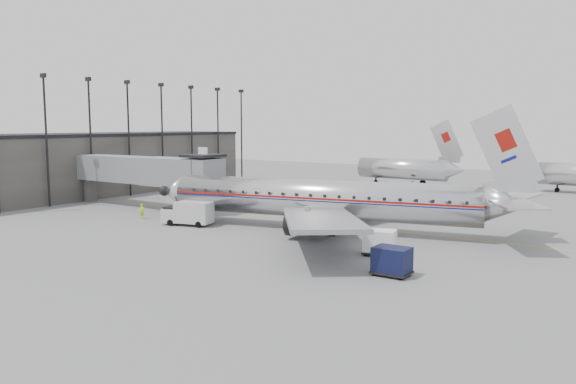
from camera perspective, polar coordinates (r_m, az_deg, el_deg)
name	(u,v)px	position (r m, az deg, el deg)	size (l,w,h in m)	color
ground	(248,228)	(51.99, -4.10, -3.66)	(160.00, 160.00, 0.00)	slate
terminal	(98,164)	(82.68, -18.72, 2.71)	(12.00, 46.00, 8.00)	#3C3937
apron_line	(309,222)	(55.19, 2.19, -3.03)	(0.15, 60.00, 0.01)	gold
jet_bridge	(151,172)	(65.36, -13.78, 2.02)	(21.00, 6.20, 7.10)	slate
floodlight_masts	(146,133)	(79.45, -14.23, 5.86)	(0.90, 42.25, 15.25)	black
distant_aircraft_near	(404,168)	(89.07, 11.69, 2.39)	(16.39, 3.20, 10.26)	silver
airliner	(328,199)	(50.48, 4.09, -0.75)	(34.85, 31.98, 11.15)	silver
service_van	(188,213)	(53.87, -10.11, -2.10)	(5.08, 2.93, 2.25)	#BDBEC0
baggage_cart_navy	(392,261)	(36.20, 10.51, -6.86)	(2.34, 1.80, 1.82)	black
baggage_cart_white	(380,242)	(41.62, 9.31, -5.01)	(2.71, 2.30, 1.85)	white
ramp_worker	(142,211)	(58.59, -14.61, -1.91)	(0.56, 0.37, 1.54)	#BCE01A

